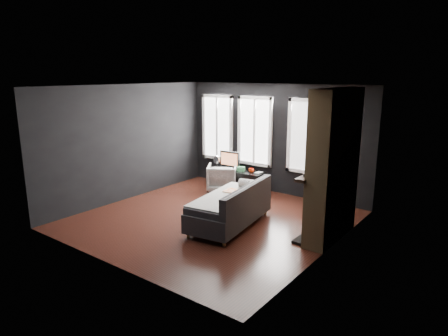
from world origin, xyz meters
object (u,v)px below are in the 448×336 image
Objects in this scene: mantel_vase at (330,161)px; media_console at (237,180)px; mug at (251,170)px; monitor at (230,159)px; book at (256,168)px; armchair at (222,176)px; sofa at (230,204)px.

media_console is at bearing 160.08° from mantel_vase.
mug is (0.44, 0.01, 0.32)m from media_console.
book is (0.75, 0.10, -0.16)m from monitor.
armchair is at bearing -156.24° from mug.
sofa is at bearing -61.03° from media_console.
armchair is 1.26× the size of monitor.
armchair is at bearing 122.63° from sofa.
sofa is at bearing -70.18° from book.
book reaches higher than media_console.
armchair is 0.50× the size of media_console.
armchair is 0.91m from book.
mantel_vase is at bearing -25.91° from book.
media_console is (-1.34, 2.13, -0.18)m from sofa.
armchair is 0.40m from media_console.
mantel_vase is (2.46, -1.06, 0.74)m from mug.
mug reaches higher than media_console.
book is at bearing 42.08° from mug.
monitor reaches higher than armchair.
media_console is 0.65m from book.
monitor is 0.78m from book.
armchair reaches higher than media_console.
armchair is 3.38m from mantel_vase.
mug is (0.69, 0.30, 0.21)m from armchair.
mantel_vase is (1.56, 1.08, 0.89)m from sofa.
sofa is 2.33m from mug.
mug is at bearing -137.92° from book.
media_console is at bearing -178.14° from mug.
monitor reaches higher than sofa.
monitor is (-1.55, 2.13, 0.34)m from sofa.
sofa is at bearing -67.30° from mug.
monitor is 2.88× the size of book.
mantel_vase reaches higher than mug.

